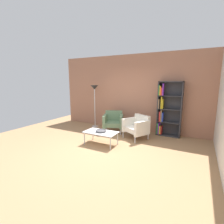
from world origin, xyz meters
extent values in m
plane|color=#9E7751|center=(0.00, 0.00, 0.00)|extent=(8.32, 8.32, 0.00)
cube|color=#A87056|center=(0.00, 2.46, 1.45)|extent=(6.40, 0.12, 2.90)
cube|color=#333338|center=(1.02, 2.23, 0.95)|extent=(0.03, 0.30, 1.90)
cube|color=#333338|center=(1.79, 2.23, 0.95)|extent=(0.03, 0.30, 1.90)
cube|color=#333338|center=(1.41, 2.23, 1.89)|extent=(0.80, 0.30, 0.03)
cube|color=#333338|center=(1.41, 2.23, 0.01)|extent=(0.80, 0.30, 0.03)
cube|color=#333338|center=(1.41, 2.37, 0.95)|extent=(0.80, 0.02, 1.90)
cube|color=#333338|center=(1.41, 2.23, 0.49)|extent=(0.76, 0.28, 0.02)
cube|color=#333338|center=(1.41, 2.23, 0.95)|extent=(0.76, 0.28, 0.02)
cube|color=#333338|center=(1.41, 2.23, 1.41)|extent=(0.76, 0.28, 0.02)
cube|color=green|center=(1.05, 2.18, 0.24)|extent=(0.03, 0.17, 0.39)
cube|color=purple|center=(1.09, 2.22, 0.24)|extent=(0.03, 0.25, 0.39)
cube|color=yellow|center=(1.13, 2.18, 0.19)|extent=(0.04, 0.18, 0.30)
cube|color=red|center=(1.18, 2.21, 0.18)|extent=(0.03, 0.23, 0.28)
cube|color=black|center=(1.06, 2.20, 0.70)|extent=(0.04, 0.22, 0.40)
cube|color=red|center=(1.11, 2.17, 0.68)|extent=(0.04, 0.17, 0.35)
cube|color=olive|center=(1.16, 2.19, 0.71)|extent=(0.04, 0.20, 0.41)
cube|color=blue|center=(1.20, 2.19, 0.66)|extent=(0.03, 0.20, 0.32)
cube|color=olive|center=(1.05, 2.21, 1.13)|extent=(0.04, 0.24, 0.33)
cube|color=black|center=(1.10, 2.21, 1.09)|extent=(0.03, 0.25, 0.26)
cube|color=yellow|center=(1.14, 2.18, 1.17)|extent=(0.03, 0.19, 0.41)
cube|color=yellow|center=(1.18, 2.19, 1.13)|extent=(0.03, 0.21, 0.33)
cube|color=green|center=(1.05, 2.20, 1.60)|extent=(0.02, 0.22, 0.35)
cube|color=orange|center=(1.08, 2.17, 1.58)|extent=(0.04, 0.17, 0.32)
cube|color=red|center=(1.13, 2.20, 1.55)|extent=(0.04, 0.22, 0.26)
cube|color=purple|center=(1.17, 2.18, 1.62)|extent=(0.03, 0.18, 0.40)
cube|color=silver|center=(-0.25, 0.41, 0.39)|extent=(1.00, 0.56, 0.02)
cylinder|color=silver|center=(-0.70, 0.18, 0.19)|extent=(0.03, 0.03, 0.38)
cylinder|color=silver|center=(0.20, 0.18, 0.19)|extent=(0.03, 0.03, 0.38)
cylinder|color=silver|center=(-0.70, 0.64, 0.19)|extent=(0.03, 0.03, 0.38)
cylinder|color=silver|center=(0.20, 0.64, 0.19)|extent=(0.03, 0.03, 0.38)
cylinder|color=#4C4C51|center=(-0.25, 0.41, 0.41)|extent=(0.13, 0.13, 0.02)
cylinder|color=#4C4C51|center=(-0.25, 0.41, 0.43)|extent=(0.32, 0.32, 0.02)
torus|color=#4C4C51|center=(-0.25, 0.41, 0.44)|extent=(0.32, 0.32, 0.02)
cube|color=slate|center=(-0.50, 1.70, 0.32)|extent=(0.81, 0.77, 0.16)
cube|color=slate|center=(-0.60, 1.95, 0.59)|extent=(0.64, 0.35, 0.38)
cube|color=slate|center=(-0.79, 1.57, 0.43)|extent=(0.32, 0.61, 0.46)
cube|color=slate|center=(-0.21, 1.80, 0.43)|extent=(0.32, 0.61, 0.46)
cylinder|color=silver|center=(-0.67, 1.30, 0.12)|extent=(0.04, 0.04, 0.24)
cylinder|color=silver|center=(-0.11, 1.52, 0.12)|extent=(0.04, 0.04, 0.24)
cylinder|color=silver|center=(-0.88, 1.84, 0.12)|extent=(0.04, 0.04, 0.24)
cylinder|color=silver|center=(-0.33, 2.06, 0.12)|extent=(0.04, 0.04, 0.24)
cube|color=white|center=(0.50, 1.41, 0.32)|extent=(0.84, 0.81, 0.16)
cube|color=white|center=(0.63, 1.65, 0.59)|extent=(0.62, 0.41, 0.38)
cube|color=white|center=(0.22, 1.54, 0.43)|extent=(0.38, 0.59, 0.46)
cube|color=white|center=(0.77, 1.25, 0.43)|extent=(0.38, 0.59, 0.46)
cylinder|color=silver|center=(0.09, 1.28, 0.12)|extent=(0.04, 0.04, 0.24)
cylinder|color=silver|center=(0.62, 1.00, 0.12)|extent=(0.04, 0.04, 0.24)
cylinder|color=silver|center=(0.36, 1.79, 0.12)|extent=(0.04, 0.04, 0.24)
cylinder|color=silver|center=(0.89, 1.51, 0.12)|extent=(0.04, 0.04, 0.24)
cylinder|color=silver|center=(-1.53, 2.01, 0.01)|extent=(0.28, 0.28, 0.02)
cylinder|color=silver|center=(-1.53, 2.01, 0.85)|extent=(0.03, 0.03, 1.65)
cone|color=#2D2D2D|center=(-1.53, 2.01, 1.65)|extent=(0.32, 0.32, 0.18)
camera|label=1|loc=(2.29, -3.70, 1.91)|focal=26.73mm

